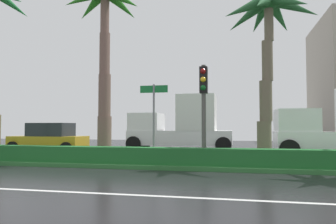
{
  "coord_description": "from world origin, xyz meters",
  "views": [
    {
      "loc": [
        5.15,
        -4.9,
        1.52
      ],
      "look_at": [
        1.44,
        12.35,
        2.31
      ],
      "focal_mm": 34.45,
      "sensor_mm": 36.0,
      "label": 1
    }
  ],
  "objects_px": {
    "traffic_signal_median_right": "(204,96)",
    "box_truck_lead": "(182,126)",
    "street_name_sign": "(154,112)",
    "car_in_traffic_leading": "(49,138)",
    "palm_tree_centre": "(268,25)",
    "palm_tree_centre_left": "(105,22)"
  },
  "relations": [
    {
      "from": "palm_tree_centre",
      "to": "street_name_sign",
      "type": "distance_m",
      "value": 5.6
    },
    {
      "from": "street_name_sign",
      "to": "box_truck_lead",
      "type": "bearing_deg",
      "value": 91.92
    },
    {
      "from": "street_name_sign",
      "to": "palm_tree_centre_left",
      "type": "bearing_deg",
      "value": 161.51
    },
    {
      "from": "traffic_signal_median_right",
      "to": "box_truck_lead",
      "type": "bearing_deg",
      "value": 105.08
    },
    {
      "from": "palm_tree_centre",
      "to": "traffic_signal_median_right",
      "type": "xyz_separation_m",
      "value": [
        -2.39,
        -1.3,
        -2.84
      ]
    },
    {
      "from": "palm_tree_centre_left",
      "to": "street_name_sign",
      "type": "distance_m",
      "value": 4.7
    },
    {
      "from": "palm_tree_centre",
      "to": "box_truck_lead",
      "type": "height_order",
      "value": "palm_tree_centre"
    },
    {
      "from": "car_in_traffic_leading",
      "to": "box_truck_lead",
      "type": "bearing_deg",
      "value": -156.79
    },
    {
      "from": "traffic_signal_median_right",
      "to": "car_in_traffic_leading",
      "type": "bearing_deg",
      "value": 151.45
    },
    {
      "from": "palm_tree_centre_left",
      "to": "traffic_signal_median_right",
      "type": "relative_size",
      "value": 2.14
    },
    {
      "from": "palm_tree_centre",
      "to": "box_truck_lead",
      "type": "xyz_separation_m",
      "value": [
        -4.62,
        6.97,
        -3.93
      ]
    },
    {
      "from": "palm_tree_centre",
      "to": "traffic_signal_median_right",
      "type": "height_order",
      "value": "palm_tree_centre"
    },
    {
      "from": "street_name_sign",
      "to": "car_in_traffic_leading",
      "type": "relative_size",
      "value": 0.7
    },
    {
      "from": "palm_tree_centre",
      "to": "palm_tree_centre_left",
      "type": "bearing_deg",
      "value": -178.86
    },
    {
      "from": "traffic_signal_median_right",
      "to": "car_in_traffic_leading",
      "type": "relative_size",
      "value": 0.84
    },
    {
      "from": "traffic_signal_median_right",
      "to": "box_truck_lead",
      "type": "distance_m",
      "value": 8.64
    },
    {
      "from": "palm_tree_centre",
      "to": "box_truck_lead",
      "type": "relative_size",
      "value": 1.07
    },
    {
      "from": "street_name_sign",
      "to": "car_in_traffic_leading",
      "type": "height_order",
      "value": "street_name_sign"
    },
    {
      "from": "traffic_signal_median_right",
      "to": "street_name_sign",
      "type": "relative_size",
      "value": 1.2
    },
    {
      "from": "box_truck_lead",
      "to": "palm_tree_centre_left",
      "type": "bearing_deg",
      "value": 73.17
    },
    {
      "from": "palm_tree_centre_left",
      "to": "box_truck_lead",
      "type": "distance_m",
      "value": 8.68
    },
    {
      "from": "street_name_sign",
      "to": "box_truck_lead",
      "type": "relative_size",
      "value": 0.47
    }
  ]
}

